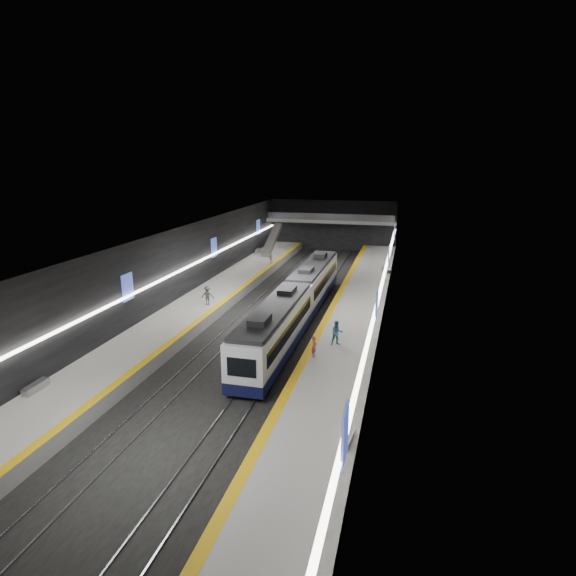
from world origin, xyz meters
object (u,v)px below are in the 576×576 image
(passenger_right_a, at_px, (314,347))
(bench_left_near, at_px, (36,387))
(escalator, at_px, (272,240))
(train, at_px, (297,300))
(bench_left_far, at_px, (258,251))
(bench_right_far, at_px, (386,270))
(passenger_left_a, at_px, (271,257))
(passenger_left_b, at_px, (208,296))
(bench_right_near, at_px, (347,439))
(passenger_right_b, at_px, (337,333))

(passenger_right_a, bearing_deg, bench_left_near, 124.01)
(escalator, xyz_separation_m, passenger_right_a, (13.37, -36.13, -1.14))
(train, bearing_deg, escalator, 110.44)
(train, bearing_deg, bench_left_near, -123.17)
(bench_left_far, xyz_separation_m, bench_right_far, (19.00, -8.14, -0.02))
(passenger_left_a, bearing_deg, bench_left_near, -7.57)
(passenger_left_b, bearing_deg, bench_right_near, 117.92)
(train, bearing_deg, passenger_right_a, -70.09)
(train, distance_m, passenger_right_a, 9.90)
(passenger_left_a, bearing_deg, bench_right_near, 19.93)
(train, xyz_separation_m, passenger_right_a, (3.37, -9.30, -0.43))
(passenger_left_a, bearing_deg, passenger_left_b, -4.03)
(bench_left_near, xyz_separation_m, passenger_right_a, (15.37, 9.06, 0.54))
(bench_right_near, distance_m, passenger_left_b, 25.24)
(bench_left_near, relative_size, bench_right_near, 1.12)
(passenger_right_b, height_order, passenger_left_b, passenger_right_b)
(passenger_right_a, relative_size, passenger_left_a, 0.81)
(passenger_left_b, bearing_deg, passenger_right_b, 141.34)
(escalator, xyz_separation_m, passenger_left_a, (2.00, -7.83, -0.96))
(escalator, xyz_separation_m, bench_left_far, (-2.00, -0.57, -1.65))
(bench_left_far, distance_m, passenger_left_b, 26.13)
(bench_right_near, height_order, passenger_right_a, passenger_right_a)
(train, height_order, bench_right_far, train)
(bench_left_near, distance_m, bench_left_far, 44.63)
(passenger_right_a, height_order, passenger_left_b, passenger_left_b)
(escalator, distance_m, passenger_right_b, 36.58)
(escalator, bearing_deg, bench_left_far, -164.18)
(bench_right_near, bearing_deg, bench_right_far, 96.68)
(train, xyz_separation_m, passenger_left_b, (-8.84, 0.34, -0.27))
(bench_left_near, bearing_deg, passenger_left_b, 79.67)
(passenger_right_b, bearing_deg, train, 99.54)
(bench_right_far, relative_size, passenger_left_a, 1.00)
(escalator, distance_m, bench_left_near, 45.27)
(bench_left_near, distance_m, bench_right_far, 41.14)
(bench_right_far, bearing_deg, passenger_left_b, -156.07)
(bench_right_far, xyz_separation_m, passenger_right_b, (-2.42, -24.83, 0.71))
(bench_right_far, relative_size, passenger_left_b, 1.02)
(passenger_left_b, bearing_deg, train, 166.81)
(bench_left_near, distance_m, passenger_left_a, 37.58)
(train, relative_size, bench_right_near, 18.04)
(escalator, relative_size, bench_right_far, 4.23)
(passenger_left_a, bearing_deg, passenger_right_a, 20.42)
(bench_right_far, relative_size, passenger_right_a, 1.24)
(escalator, bearing_deg, passenger_left_a, -75.67)
(bench_left_near, xyz_separation_m, bench_left_far, (0.00, 44.63, 0.02))
(escalator, height_order, bench_right_near, escalator)
(bench_left_far, bearing_deg, passenger_right_b, -69.87)
(escalator, xyz_separation_m, bench_right_near, (17.00, -46.13, -1.70))
(bench_right_near, bearing_deg, train, 116.62)
(bench_left_far, relative_size, passenger_right_b, 1.07)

